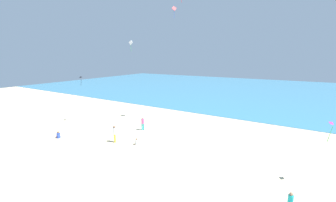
{
  "coord_description": "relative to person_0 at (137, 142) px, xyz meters",
  "views": [
    {
      "loc": [
        10.32,
        -9.04,
        8.52
      ],
      "look_at": [
        0.0,
        7.95,
        4.31
      ],
      "focal_mm": 22.1,
      "sensor_mm": 36.0,
      "label": 1
    }
  ],
  "objects": [
    {
      "name": "ground_plane",
      "position": [
        2.34,
        4.2,
        -0.25
      ],
      "size": [
        120.0,
        120.0,
        0.0
      ],
      "primitive_type": "plane",
      "color": "beige"
    },
    {
      "name": "ocean_water",
      "position": [
        2.34,
        43.9,
        -0.23
      ],
      "size": [
        120.0,
        60.0,
        0.05
      ],
      "primitive_type": "cube",
      "color": "teal",
      "rests_on": "ground_plane"
    },
    {
      "name": "person_0",
      "position": [
        0.0,
        0.0,
        0.0
      ],
      "size": [
        0.58,
        0.59,
        0.69
      ],
      "rotation": [
        0.0,
        0.0,
        2.33
      ],
      "color": "white",
      "rests_on": "ground_plane"
    },
    {
      "name": "person_1",
      "position": [
        -8.34,
        -3.03,
        0.03
      ],
      "size": [
        0.67,
        0.48,
        0.76
      ],
      "rotation": [
        0.0,
        0.0,
        2.86
      ],
      "color": "blue",
      "rests_on": "ground_plane"
    },
    {
      "name": "person_2",
      "position": [
        13.24,
        -2.94,
        0.55
      ],
      "size": [
        0.39,
        0.39,
        1.39
      ],
      "rotation": [
        0.0,
        0.0,
        3.81
      ],
      "color": "#19ADB2",
      "rests_on": "ground_plane"
    },
    {
      "name": "person_3",
      "position": [
        -2.31,
        -0.68,
        0.76
      ],
      "size": [
        0.49,
        0.49,
        1.75
      ],
      "rotation": [
        0.0,
        0.0,
        3.82
      ],
      "color": "yellow",
      "rests_on": "ground_plane"
    },
    {
      "name": "person_4",
      "position": [
        -2.09,
        3.66,
        0.68
      ],
      "size": [
        0.45,
        0.45,
        1.61
      ],
      "rotation": [
        0.0,
        0.0,
        5.56
      ],
      "color": "#19ADB2",
      "rests_on": "ground_plane"
    },
    {
      "name": "kite_magenta",
      "position": [
        15.1,
        1.43,
        4.1
      ],
      "size": [
        0.37,
        0.42,
        1.46
      ],
      "rotation": [
        0.0,
        0.0,
        4.44
      ],
      "color": "#DB3DA8"
    },
    {
      "name": "kite_red",
      "position": [
        -3.51,
        13.54,
        15.27
      ],
      "size": [
        0.47,
        0.63,
        1.78
      ],
      "rotation": [
        0.0,
        0.0,
        4.48
      ],
      "color": "red"
    },
    {
      "name": "kite_black",
      "position": [
        -10.75,
        2.02,
        5.78
      ],
      "size": [
        0.55,
        0.5,
        1.26
      ],
      "rotation": [
        0.0,
        0.0,
        5.89
      ],
      "color": "black"
    },
    {
      "name": "kite_white",
      "position": [
        -8.52,
        9.41,
        10.36
      ],
      "size": [
        0.77,
        0.24,
        1.65
      ],
      "rotation": [
        0.0,
        0.0,
        6.01
      ],
      "color": "white"
    }
  ]
}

